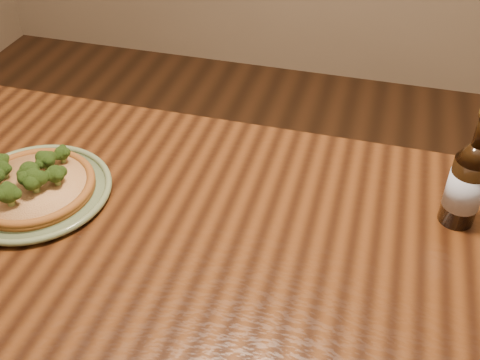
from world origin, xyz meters
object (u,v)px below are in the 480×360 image
(table, at_px, (239,299))
(plate, at_px, (35,191))
(beer_bottle, at_px, (467,183))
(pizza, at_px, (32,184))

(table, distance_m, plate, 0.47)
(table, bearing_deg, beer_bottle, 31.44)
(table, relative_size, pizza, 6.42)
(beer_bottle, bearing_deg, table, -123.73)
(pizza, bearing_deg, beer_bottle, 10.56)
(pizza, height_order, beer_bottle, beer_bottle)
(pizza, xyz_separation_m, beer_bottle, (0.83, 0.15, 0.06))
(pizza, distance_m, beer_bottle, 0.85)
(table, xyz_separation_m, pizza, (-0.46, 0.07, 0.12))
(plate, distance_m, beer_bottle, 0.85)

